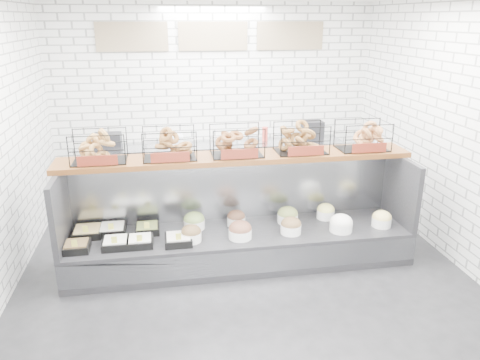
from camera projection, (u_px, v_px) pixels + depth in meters
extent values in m
plane|color=black|center=(244.00, 273.00, 5.34)|extent=(5.50, 5.50, 0.00)
cube|color=white|center=(214.00, 102.00, 7.41)|extent=(5.00, 0.02, 3.00)
cube|color=white|center=(464.00, 137.00, 5.25)|extent=(0.02, 5.50, 3.00)
cube|color=tan|center=(132.00, 37.00, 6.86)|extent=(1.05, 0.03, 0.42)
cube|color=tan|center=(213.00, 36.00, 7.05)|extent=(1.05, 0.03, 0.42)
cube|color=tan|center=(290.00, 36.00, 7.24)|extent=(1.05, 0.03, 0.42)
cube|color=black|center=(240.00, 246.00, 5.56)|extent=(4.00, 0.90, 0.40)
cube|color=#93969B|center=(247.00, 262.00, 5.14)|extent=(4.00, 0.03, 0.28)
cube|color=#93969B|center=(234.00, 187.00, 5.74)|extent=(4.00, 0.08, 0.80)
cube|color=black|center=(60.00, 210.00, 5.05)|extent=(0.06, 0.90, 0.80)
cube|color=black|center=(400.00, 189.00, 5.67)|extent=(0.06, 0.90, 0.80)
cube|color=black|center=(77.00, 247.00, 5.01)|extent=(0.27, 0.27, 0.08)
cube|color=brown|center=(76.00, 244.00, 5.00)|extent=(0.23, 0.23, 0.04)
cube|color=#D2D049|center=(74.00, 244.00, 4.89)|extent=(0.06, 0.01, 0.08)
cube|color=black|center=(88.00, 232.00, 5.35)|extent=(0.32, 0.32, 0.08)
cube|color=#D6B56D|center=(87.00, 229.00, 5.34)|extent=(0.28, 0.28, 0.04)
cube|color=#D2D049|center=(85.00, 229.00, 5.22)|extent=(0.06, 0.01, 0.08)
cube|color=black|center=(116.00, 243.00, 5.09)|extent=(0.28, 0.28, 0.08)
cube|color=white|center=(115.00, 241.00, 5.08)|extent=(0.24, 0.24, 0.04)
cube|color=#D2D049|center=(114.00, 240.00, 4.97)|extent=(0.06, 0.01, 0.08)
cube|color=black|center=(113.00, 230.00, 5.41)|extent=(0.30, 0.30, 0.08)
cube|color=white|center=(112.00, 227.00, 5.40)|extent=(0.26, 0.26, 0.04)
cube|color=#D2D049|center=(111.00, 227.00, 5.29)|extent=(0.06, 0.01, 0.08)
cube|color=black|center=(140.00, 242.00, 5.12)|extent=(0.28, 0.28, 0.08)
cube|color=white|center=(140.00, 239.00, 5.11)|extent=(0.24, 0.24, 0.04)
cube|color=#D2D049|center=(139.00, 238.00, 5.00)|extent=(0.06, 0.01, 0.08)
cube|color=black|center=(147.00, 229.00, 5.43)|extent=(0.27, 0.27, 0.08)
cube|color=olive|center=(147.00, 226.00, 5.42)|extent=(0.23, 0.23, 0.04)
cube|color=#D2D049|center=(147.00, 225.00, 5.32)|extent=(0.06, 0.01, 0.08)
cube|color=black|center=(178.00, 240.00, 5.17)|extent=(0.30, 0.30, 0.08)
cube|color=silver|center=(178.00, 237.00, 5.16)|extent=(0.25, 0.25, 0.04)
cube|color=#D2D049|center=(178.00, 237.00, 5.04)|extent=(0.06, 0.01, 0.08)
cylinder|color=white|center=(191.00, 237.00, 5.22)|extent=(0.23, 0.23, 0.11)
ellipsoid|color=brown|center=(191.00, 232.00, 5.20)|extent=(0.22, 0.22, 0.16)
cylinder|color=white|center=(194.00, 224.00, 5.54)|extent=(0.25, 0.25, 0.11)
ellipsoid|color=#79954C|center=(194.00, 219.00, 5.52)|extent=(0.25, 0.25, 0.17)
cylinder|color=white|center=(240.00, 233.00, 5.29)|extent=(0.27, 0.27, 0.11)
ellipsoid|color=brown|center=(240.00, 229.00, 5.27)|extent=(0.26, 0.26, 0.18)
cylinder|color=white|center=(236.00, 221.00, 5.62)|extent=(0.22, 0.22, 0.11)
ellipsoid|color=brown|center=(236.00, 216.00, 5.60)|extent=(0.22, 0.22, 0.15)
cylinder|color=white|center=(291.00, 229.00, 5.41)|extent=(0.24, 0.24, 0.11)
ellipsoid|color=brown|center=(291.00, 224.00, 5.39)|extent=(0.24, 0.24, 0.16)
cylinder|color=white|center=(288.00, 218.00, 5.69)|extent=(0.25, 0.25, 0.11)
ellipsoid|color=olive|center=(288.00, 214.00, 5.67)|extent=(0.25, 0.25, 0.17)
cylinder|color=white|center=(341.00, 227.00, 5.46)|extent=(0.27, 0.27, 0.11)
ellipsoid|color=white|center=(341.00, 222.00, 5.45)|extent=(0.26, 0.26, 0.18)
cylinder|color=white|center=(326.00, 214.00, 5.81)|extent=(0.22, 0.22, 0.11)
ellipsoid|color=#F4F07D|center=(326.00, 210.00, 5.79)|extent=(0.22, 0.22, 0.15)
cylinder|color=white|center=(381.00, 222.00, 5.59)|extent=(0.23, 0.23, 0.11)
ellipsoid|color=#EDD779|center=(382.00, 217.00, 5.57)|extent=(0.23, 0.23, 0.16)
cube|color=#4C2810|center=(237.00, 158.00, 5.42)|extent=(4.10, 0.50, 0.06)
cube|color=black|center=(99.00, 147.00, 5.11)|extent=(0.60, 0.38, 0.34)
cube|color=maroon|center=(97.00, 161.00, 4.96)|extent=(0.42, 0.02, 0.11)
cube|color=black|center=(169.00, 144.00, 5.24)|extent=(0.60, 0.38, 0.34)
cube|color=maroon|center=(170.00, 157.00, 5.08)|extent=(0.42, 0.02, 0.11)
cube|color=black|center=(237.00, 141.00, 5.36)|extent=(0.60, 0.38, 0.34)
cube|color=maroon|center=(240.00, 154.00, 5.20)|extent=(0.42, 0.02, 0.11)
cube|color=black|center=(301.00, 138.00, 5.48)|extent=(0.60, 0.38, 0.34)
cube|color=maroon|center=(306.00, 151.00, 5.32)|extent=(0.42, 0.02, 0.11)
cube|color=black|center=(363.00, 135.00, 5.60)|extent=(0.60, 0.38, 0.34)
cube|color=maroon|center=(369.00, 148.00, 5.44)|extent=(0.42, 0.02, 0.11)
cube|color=#93969B|center=(218.00, 171.00, 7.46)|extent=(4.00, 0.60, 0.90)
cube|color=black|center=(108.00, 142.00, 6.96)|extent=(0.40, 0.30, 0.24)
cube|color=silver|center=(171.00, 141.00, 7.12)|extent=(0.35, 0.28, 0.18)
cylinder|color=#C33C30|center=(265.00, 134.00, 7.46)|extent=(0.09, 0.09, 0.22)
cube|color=black|center=(313.00, 130.00, 7.54)|extent=(0.30, 0.30, 0.30)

